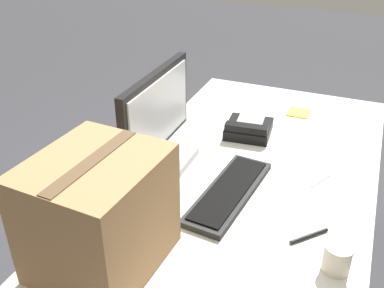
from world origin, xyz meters
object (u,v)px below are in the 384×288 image
Objects in this scene: spoon at (326,177)px; cardboard_box at (99,214)px; monitor at (157,128)px; desk_phone at (249,129)px; pen_marker at (309,236)px; paper_cup_right at (337,258)px; sticky_note_pad at (299,113)px; keyboard at (229,192)px.

spoon is 0.35× the size of cardboard_box.
monitor reaches higher than cardboard_box.
desk_phone is 1.93× the size of pen_marker.
cardboard_box is (-0.21, 0.61, 0.12)m from paper_cup_right.
pen_marker is at bearing -167.32° from sticky_note_pad.
monitor is at bearing 82.26° from keyboard.
paper_cup_right reaches higher than spoon.
monitor is at bearing 66.99° from paper_cup_right.
monitor is 3.69× the size of spoon.
sticky_note_pad is at bearing -34.63° from desk_phone.
pen_marker is at bearing -153.68° from desk_phone.
desk_phone is 0.41m from spoon.
monitor is 1.29× the size of cardboard_box.
spoon is 1.29× the size of sticky_note_pad.
cardboard_box is 1.22m from sticky_note_pad.
monitor reaches higher than sticky_note_pad.
spoon is at bearing 10.92° from paper_cup_right.
monitor is at bearing 149.22° from sticky_note_pad.
keyboard is 0.51m from cardboard_box.
cardboard_box is (-0.50, -0.07, -0.00)m from monitor.
spoon is at bearing -74.54° from monitor.
cardboard_box reaches higher than paper_cup_right.
keyboard is at bearing -69.36° from pen_marker.
keyboard reaches higher than pen_marker.
monitor reaches higher than desk_phone.
desk_phone is at bearing 83.97° from spoon.
keyboard is at bearing 154.15° from spoon.
desk_phone is 2.48× the size of paper_cup_right.
spoon is (0.16, -0.59, -0.16)m from monitor.
sticky_note_pad is at bearing 16.34° from paper_cup_right.
monitor is 0.47m from desk_phone.
keyboard is 3.61× the size of spoon.
monitor is 0.50m from cardboard_box.
spoon is at bearing -38.15° from cardboard_box.
cardboard_box is at bearing -171.68° from monitor.
spoon is at bearing -45.64° from keyboard.
monitor is 0.79m from sticky_note_pad.
sticky_note_pad is (0.67, -0.40, -0.16)m from monitor.
cardboard_box is at bearing 164.39° from sticky_note_pad.
sticky_note_pad is at bearing -15.61° from cardboard_box.
desk_phone is (0.45, 0.06, 0.01)m from keyboard.
paper_cup_right reaches higher than sticky_note_pad.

